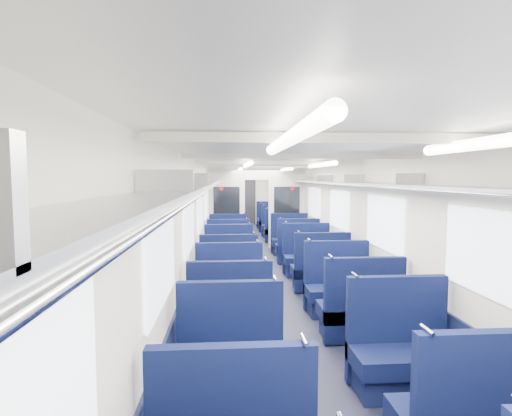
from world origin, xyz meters
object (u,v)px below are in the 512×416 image
object	(u,v)px
bulkhead	(257,206)
seat_12	(229,275)
seat_15	(307,259)
seat_24	(228,224)
end_door	(247,202)
seat_9	(360,313)
seat_14	(229,261)
seat_7	(401,355)
seat_18	(228,243)
seat_21	(280,231)
seat_8	(230,319)
seat_26	(228,220)
seat_19	(290,241)
seat_17	(297,249)
seat_23	(276,227)
seat_25	(272,223)
seat_13	(320,272)
seat_22	(228,227)
seat_20	(228,232)
seat_16	(229,250)
seat_10	(229,294)
seat_6	(231,365)
seat_27	(269,220)

from	to	relation	value
bulkhead	seat_12	bearing A→B (deg)	-100.24
seat_15	seat_24	distance (m)	6.77
end_door	seat_9	distance (m)	12.55
end_door	seat_14	distance (m)	9.28
seat_7	seat_18	size ratio (longest dim) A/B	1.00
seat_21	seat_14	bearing A→B (deg)	-110.60
seat_8	seat_26	xyz separation A→B (m)	(0.00, 11.12, 0.00)
seat_14	seat_19	xyz separation A→B (m)	(1.66, 2.44, 0.00)
seat_17	seat_18	size ratio (longest dim) A/B	1.00
seat_12	seat_19	xyz separation A→B (m)	(1.66, 3.64, 0.00)
seat_12	seat_23	bearing A→B (deg)	76.08
end_door	seat_25	world-z (taller)	end_door
seat_13	seat_23	bearing A→B (deg)	90.00
seat_9	seat_17	xyz separation A→B (m)	(0.00, 4.57, 0.00)
seat_7	seat_8	xyz separation A→B (m)	(-1.66, 1.11, 0.00)
seat_18	seat_8	bearing A→B (deg)	-90.00
end_door	seat_22	bearing A→B (deg)	-102.69
seat_20	seat_22	distance (m)	1.11
seat_15	bulkhead	bearing A→B (deg)	104.16
seat_19	seat_20	xyz separation A→B (m)	(-1.66, 1.99, 0.00)
end_door	seat_9	size ratio (longest dim) A/B	1.77
seat_15	seat_16	bearing A→B (deg)	144.72
seat_17	seat_22	xyz separation A→B (m)	(-1.66, 4.24, 0.00)
end_door	bulkhead	size ratio (longest dim) A/B	0.71
seat_19	seat_22	xyz separation A→B (m)	(-1.66, 3.10, 0.00)
seat_13	seat_9	bearing A→B (deg)	-90.00
seat_10	seat_18	size ratio (longest dim) A/B	1.00
end_door	seat_10	world-z (taller)	end_door
seat_24	seat_25	xyz separation A→B (m)	(1.66, 0.14, 0.00)
seat_8	bulkhead	bearing A→B (deg)	83.00
seat_6	seat_10	world-z (taller)	same
seat_25	end_door	bearing A→B (deg)	108.96
end_door	seat_13	size ratio (longest dim) A/B	1.77
seat_7	seat_8	distance (m)	2.00
seat_17	seat_22	world-z (taller)	same
seat_12	seat_19	world-z (taller)	same
seat_16	seat_26	xyz separation A→B (m)	(0.00, 6.47, 0.00)
seat_7	seat_19	xyz separation A→B (m)	(0.00, 6.93, 0.00)
seat_8	seat_27	xyz separation A→B (m)	(1.66, 11.18, 0.00)
seat_6	seat_21	world-z (taller)	same
seat_10	seat_18	xyz separation A→B (m)	(0.00, 4.67, 0.00)
seat_15	seat_22	bearing A→B (deg)	106.98
seat_13	seat_20	bearing A→B (deg)	106.74
seat_16	seat_19	size ratio (longest dim) A/B	1.00
seat_13	seat_14	world-z (taller)	same
seat_15	seat_22	world-z (taller)	same
seat_12	seat_16	distance (m)	2.48
bulkhead	seat_21	distance (m)	1.59
seat_10	seat_24	size ratio (longest dim) A/B	1.00
seat_25	seat_27	world-z (taller)	same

